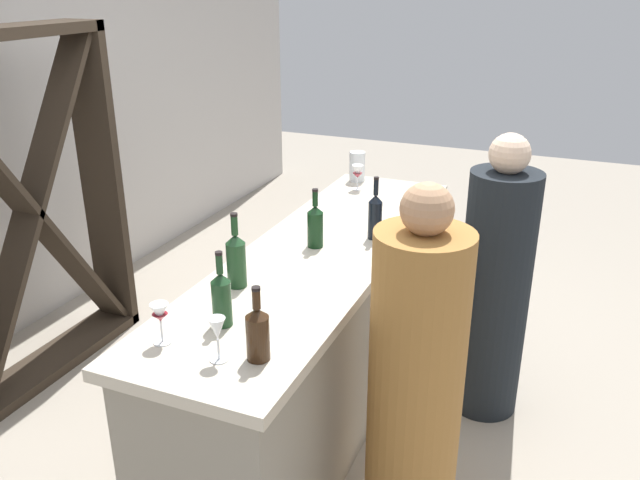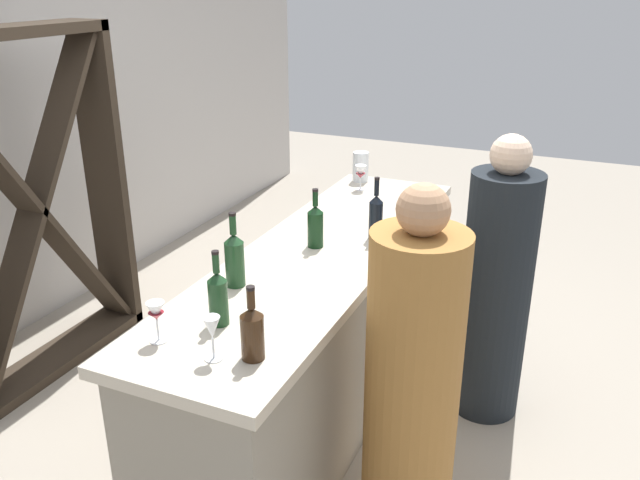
% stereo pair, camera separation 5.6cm
% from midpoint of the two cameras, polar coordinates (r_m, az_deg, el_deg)
% --- Properties ---
extents(ground_plane, '(12.00, 12.00, 0.00)m').
position_cam_midpoint_polar(ground_plane, '(3.62, 0.46, -14.70)').
color(ground_plane, '#9E9384').
extents(bar_counter, '(2.52, 0.69, 0.94)m').
position_cam_midpoint_polar(bar_counter, '(3.36, 0.48, -8.20)').
color(bar_counter, gray).
rests_on(bar_counter, ground).
extents(wine_rack, '(1.25, 0.28, 1.94)m').
position_cam_midpoint_polar(wine_rack, '(3.92, -23.42, 2.42)').
color(wine_rack, '#33281E').
rests_on(wine_rack, ground).
extents(wine_bottle_leftmost_amber_brown, '(0.08, 0.08, 0.28)m').
position_cam_midpoint_polar(wine_bottle_leftmost_amber_brown, '(2.25, -5.22, -7.98)').
color(wine_bottle_leftmost_amber_brown, '#331E0F').
rests_on(wine_bottle_leftmost_amber_brown, bar_counter).
extents(wine_bottle_second_left_olive_green, '(0.07, 0.07, 0.30)m').
position_cam_midpoint_polar(wine_bottle_second_left_olive_green, '(2.47, -8.26, -4.94)').
color(wine_bottle_second_left_olive_green, '#193D1E').
rests_on(wine_bottle_second_left_olive_green, bar_counter).
extents(wine_bottle_center_olive_green, '(0.08, 0.08, 0.33)m').
position_cam_midpoint_polar(wine_bottle_center_olive_green, '(2.76, -6.90, -1.60)').
color(wine_bottle_center_olive_green, '#193D1E').
rests_on(wine_bottle_center_olive_green, bar_counter).
extents(wine_bottle_second_right_dark_green, '(0.08, 0.08, 0.29)m').
position_cam_midpoint_polar(wine_bottle_second_right_dark_green, '(3.14, 0.10, 1.32)').
color(wine_bottle_second_right_dark_green, black).
rests_on(wine_bottle_second_right_dark_green, bar_counter).
extents(wine_bottle_rightmost_near_black, '(0.07, 0.07, 0.32)m').
position_cam_midpoint_polar(wine_bottle_rightmost_near_black, '(3.25, 5.39, 2.12)').
color(wine_bottle_rightmost_near_black, black).
rests_on(wine_bottle_rightmost_near_black, bar_counter).
extents(wine_glass_near_left, '(0.07, 0.07, 0.16)m').
position_cam_midpoint_polar(wine_glass_near_left, '(2.26, -8.72, -7.76)').
color(wine_glass_near_left, white).
rests_on(wine_glass_near_left, bar_counter).
extents(wine_glass_near_center, '(0.07, 0.07, 0.15)m').
position_cam_midpoint_polar(wine_glass_near_center, '(4.02, 3.97, 5.86)').
color(wine_glass_near_center, white).
rests_on(wine_glass_near_center, bar_counter).
extents(wine_glass_near_right, '(0.07, 0.07, 0.16)m').
position_cam_midpoint_polar(wine_glass_near_right, '(2.40, -13.48, -6.28)').
color(wine_glass_near_right, white).
rests_on(wine_glass_near_right, bar_counter).
extents(water_pitcher, '(0.10, 0.10, 0.19)m').
position_cam_midpoint_polar(water_pitcher, '(4.19, 3.96, 6.41)').
color(water_pitcher, silver).
rests_on(water_pitcher, bar_counter).
extents(person_left_guest, '(0.42, 0.42, 1.51)m').
position_cam_midpoint_polar(person_left_guest, '(2.65, 8.68, -12.23)').
color(person_left_guest, '#9E6B33').
rests_on(person_left_guest, ground).
extents(person_center_guest, '(0.43, 0.43, 1.50)m').
position_cam_midpoint_polar(person_center_guest, '(3.43, 15.54, -4.37)').
color(person_center_guest, black).
rests_on(person_center_guest, ground).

